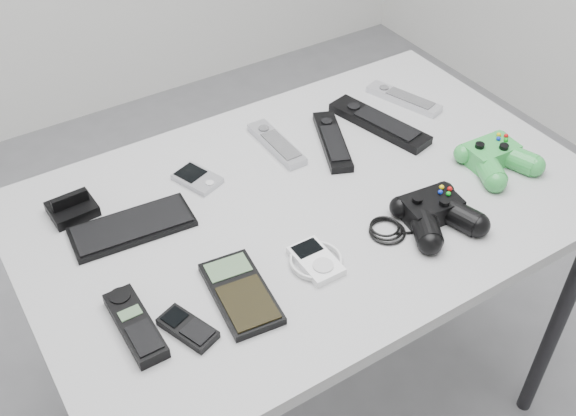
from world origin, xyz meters
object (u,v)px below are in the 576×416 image
controller_black (436,211)px  remote_silver_a (276,143)px  remote_black_a (332,140)px  mobile_phone (188,328)px  cordless_handset (135,325)px  mp3_player (316,260)px  remote_black_b (379,123)px  remote_silver_b (404,98)px  desk (310,223)px  pda_keyboard (132,226)px  pda (197,178)px  controller_green (496,156)px  calculator (241,293)px

controller_black → remote_silver_a: bearing=116.0°
remote_silver_a → remote_black_a: bearing=-27.9°
mobile_phone → cordless_handset: bearing=125.3°
cordless_handset → mp3_player: (0.34, -0.03, -0.00)m
remote_black_b → remote_silver_b: remote_black_b is taller
desk → remote_black_a: size_ratio=5.40×
pda_keyboard → pda: size_ratio=2.43×
remote_black_b → controller_green: size_ratio=1.56×
desk → cordless_handset: (-0.44, -0.13, 0.08)m
remote_black_a → controller_green: 0.36m
pda_keyboard → remote_black_a: (0.50, 0.02, 0.00)m
desk → remote_silver_b: bearing=24.7°
mobile_phone → remote_black_a: bearing=10.5°
remote_black_a → controller_black: 0.32m
pda_keyboard → controller_green: bearing=-12.2°
controller_green → mobile_phone: bearing=-173.1°
pda → mp3_player: bearing=-97.1°
pda → remote_silver_a: (0.21, 0.01, 0.00)m
remote_silver_b → mp3_player: size_ratio=1.82×
remote_black_a → calculator: size_ratio=1.18×
pda_keyboard → remote_black_b: size_ratio=0.91×
mobile_phone → pda: bearing=40.8°
remote_silver_a → controller_black: (0.13, -0.38, 0.02)m
desk → calculator: 0.31m
controller_green → cordless_handset: bearing=-176.8°
desk → controller_black: bearing=-48.3°
controller_black → controller_green: same height
mp3_player → controller_black: 0.27m
mobile_phone → remote_black_b: bearing=4.9°
controller_green → controller_black: bearing=-160.8°
pda_keyboard → mp3_player: bearing=-42.0°
pda → remote_silver_a: size_ratio=0.53×
pda_keyboard → remote_black_a: size_ratio=1.09×
mobile_phone → cordless_handset: size_ratio=0.63×
remote_silver_a → remote_black_b: size_ratio=0.71×
pda_keyboard → cordless_handset: (-0.09, -0.24, 0.01)m
cordless_handset → mobile_phone: bearing=-34.1°
remote_black_a → desk: bearing=-115.2°
remote_silver_a → calculator: bearing=-129.7°
mobile_phone → pda_keyboard: bearing=66.0°
remote_silver_a → mp3_player: 0.38m
calculator → controller_green: (0.66, 0.03, 0.02)m
remote_black_a → controller_green: controller_green is taller
desk → remote_black_b: (0.28, 0.13, 0.08)m
pda_keyboard → mp3_player: size_ratio=2.23×
remote_black_a → remote_silver_b: 0.26m
remote_silver_a → mp3_player: (-0.13, -0.35, -0.00)m
remote_black_a → cordless_handset: bearing=-133.2°
remote_silver_a → mp3_player: bearing=-110.4°
remote_silver_b → controller_black: controller_black is taller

